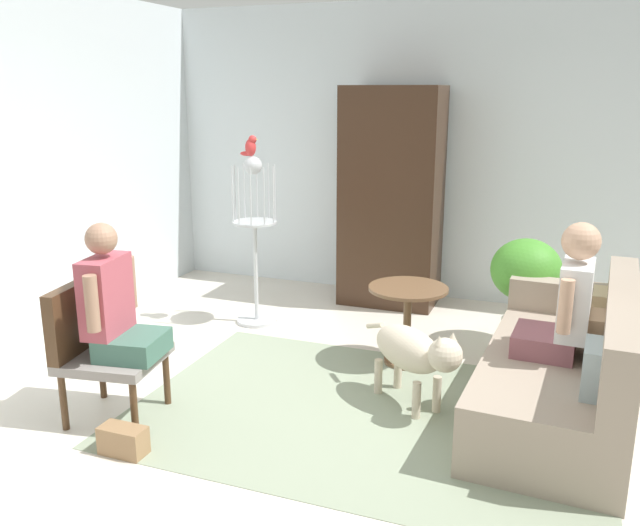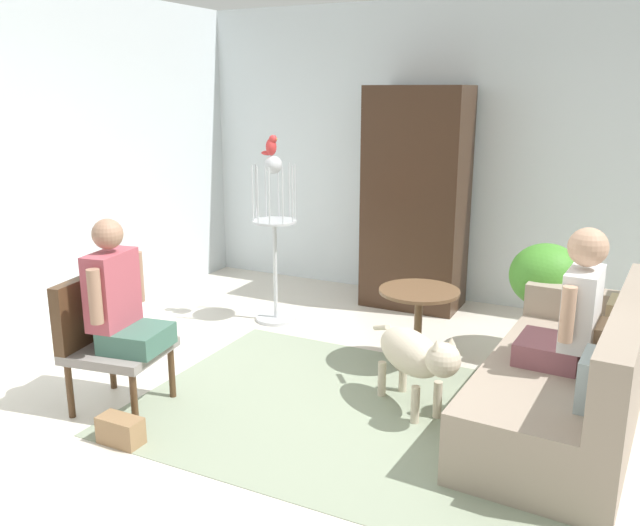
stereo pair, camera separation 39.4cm
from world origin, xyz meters
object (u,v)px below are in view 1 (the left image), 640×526
Objects in this scene: couch at (567,371)px; potted_plant at (525,278)px; person_on_armchair at (114,304)px; armchair at (96,341)px; parrot at (251,146)px; handbag at (123,440)px; bird_cage_stand at (255,241)px; person_on_couch at (566,303)px; armoire_cabinet at (391,198)px; round_end_table at (407,311)px; dog at (414,351)px.

potted_plant is at bearing 107.03° from couch.
armchair is at bearing -171.29° from person_on_armchair.
potted_plant is (2.29, 0.27, -1.00)m from parrot.
armchair is 3.19× the size of handbag.
bird_cage_stand is at bearing 0.00° from parrot.
person_on_armchair is at bearing -159.11° from person_on_couch.
armoire_cabinet is 7.60× the size of handbag.
person_on_couch is at bearing -24.40° from round_end_table.
potted_plant reaches higher than couch.
bird_cage_stand is (-2.63, 0.89, 0.45)m from couch.
round_end_table is at bearing 106.77° from dog.
bird_cage_stand is at bearing 161.26° from couch.
potted_plant is 1.58m from armoire_cabinet.
bird_cage_stand is 2.30m from potted_plant.
dog is at bearing -112.97° from potted_plant.
armchair is 1.13× the size of dog.
round_end_table is 0.29× the size of armoire_cabinet.
couch is at bearing -22.18° from round_end_table.
bird_cage_stand is 2.40m from handbag.
round_end_table is at bearing -138.96° from potted_plant.
parrot reaches higher than bird_cage_stand.
person_on_armchair is (-2.60, -0.99, -0.01)m from person_on_couch.
parrot is (-1.50, 0.42, 1.16)m from round_end_table.
armchair is 1.43× the size of round_end_table.
armoire_cabinet reaches higher than potted_plant.
dog is 2.06m from bird_cage_stand.
person_on_couch is 1.11× the size of dog.
armoire_cabinet is at bearing 108.99° from dog.
armchair is 3.29m from potted_plant.
armoire_cabinet is at bearing 78.20° from handbag.
potted_plant reaches higher than round_end_table.
round_end_table is at bearing 57.08° from handbag.
dog is at bearing 39.70° from handbag.
round_end_table is (1.64, 1.52, -0.09)m from armchair.
couch is at bearing 21.20° from person_on_armchair.
armchair is 0.97× the size of potted_plant.
person_on_couch is at bearing 20.29° from armchair.
armoire_cabinet reaches higher than bird_cage_stand.
parrot reaches higher than couch.
bird_cage_stand is 0.72× the size of armoire_cabinet.
armoire_cabinet is at bearing 131.39° from couch.
couch is 2.87m from person_on_armchair.
handbag is at bearing -149.33° from couch.
round_end_table is at bearing 42.78° from armchair.
armoire_cabinet reaches higher than round_end_table.
couch is 2.39× the size of person_on_armchair.
round_end_table is 0.79× the size of dog.
couch is 1.34× the size of bird_cage_stand.
parrot reaches higher than armchair.
parrot is at bearing 90.07° from person_on_armchair.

